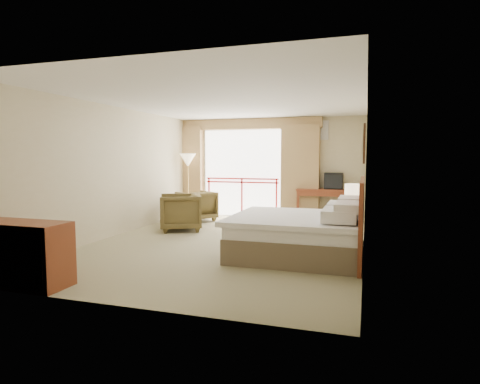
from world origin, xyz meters
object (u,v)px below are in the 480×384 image
(floor_lamp, at_px, (188,162))
(table_lamp, at_px, (353,191))
(wastebasket, at_px, (296,216))
(side_table, at_px, (178,210))
(nightstand, at_px, (352,228))
(desk, at_px, (322,196))
(armchair_near, at_px, (181,230))
(armchair_far, at_px, (196,221))
(tv, at_px, (334,181))
(bed, at_px, (301,233))
(dresser, at_px, (22,254))

(floor_lamp, bearing_deg, table_lamp, -24.91)
(wastebasket, relative_size, side_table, 0.62)
(nightstand, xyz_separation_m, desk, (-0.86, 2.63, 0.37))
(table_lamp, height_order, wastebasket, table_lamp)
(armchair_near, bearing_deg, side_table, -175.89)
(desk, distance_m, floor_lamp, 3.75)
(floor_lamp, bearing_deg, side_table, -75.14)
(wastebasket, relative_size, armchair_far, 0.39)
(armchair_far, distance_m, armchair_near, 1.37)
(nightstand, xyz_separation_m, wastebasket, (-1.42, 1.94, -0.11))
(desk, xyz_separation_m, tv, (0.30, -0.06, 0.39))
(armchair_far, distance_m, side_table, 0.82)
(bed, xyz_separation_m, wastebasket, (-0.63, 3.33, -0.21))
(tv, xyz_separation_m, side_table, (-3.55, -1.80, -0.67))
(side_table, bearing_deg, armchair_far, 77.34)
(armchair_near, bearing_deg, bed, 36.55)
(dresser, bearing_deg, side_table, 91.09)
(tv, relative_size, armchair_far, 0.55)
(nightstand, bearing_deg, bed, -121.84)
(table_lamp, bearing_deg, armchair_far, 160.03)
(desk, relative_size, wastebasket, 3.85)
(nightstand, distance_m, wastebasket, 2.40)
(desk, relative_size, armchair_near, 1.39)
(bed, height_order, armchair_far, bed)
(nightstand, distance_m, side_table, 4.19)
(table_lamp, height_order, dresser, table_lamp)
(table_lamp, height_order, side_table, table_lamp)
(nightstand, bearing_deg, armchair_near, 175.45)
(bed, xyz_separation_m, nightstand, (0.78, 1.39, -0.10))
(nightstand, distance_m, armchair_far, 4.23)
(tv, distance_m, wastebasket, 1.37)
(tv, relative_size, armchair_near, 0.51)
(wastebasket, relative_size, armchair_near, 0.36)
(side_table, bearing_deg, armchair_near, -59.71)
(armchair_near, bearing_deg, tv, 101.20)
(desk, height_order, tv, tv)
(bed, bearing_deg, wastebasket, 100.78)
(table_lamp, bearing_deg, wastebasket, 126.90)
(bed, relative_size, tv, 4.54)
(armchair_far, height_order, armchair_near, armchair_near)
(table_lamp, xyz_separation_m, tv, (-0.56, 2.52, 0.05))
(tv, relative_size, wastebasket, 1.42)
(bed, xyz_separation_m, dresser, (-3.16, -2.65, 0.04))
(nightstand, relative_size, tv, 1.16)
(bed, bearing_deg, floor_lamp, 136.34)
(nightstand, xyz_separation_m, table_lamp, (-0.00, 0.05, 0.71))
(bed, height_order, wastebasket, bed)
(nightstand, bearing_deg, side_table, 166.96)
(nightstand, relative_size, desk, 0.43)
(desk, bearing_deg, armchair_near, -141.90)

